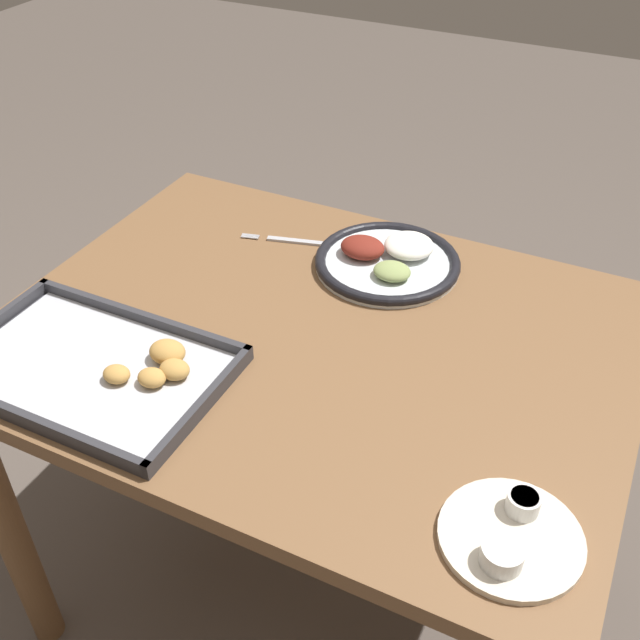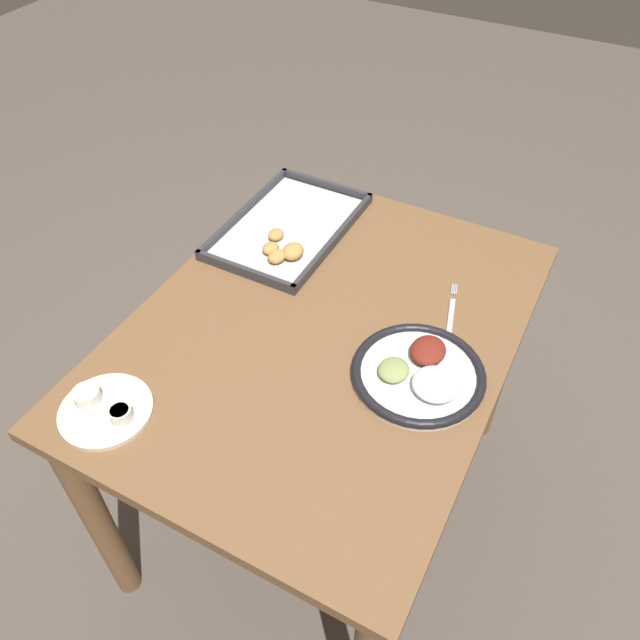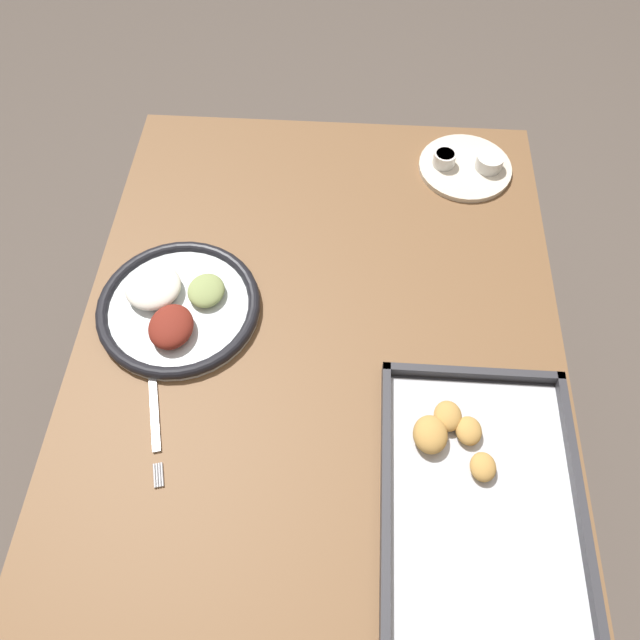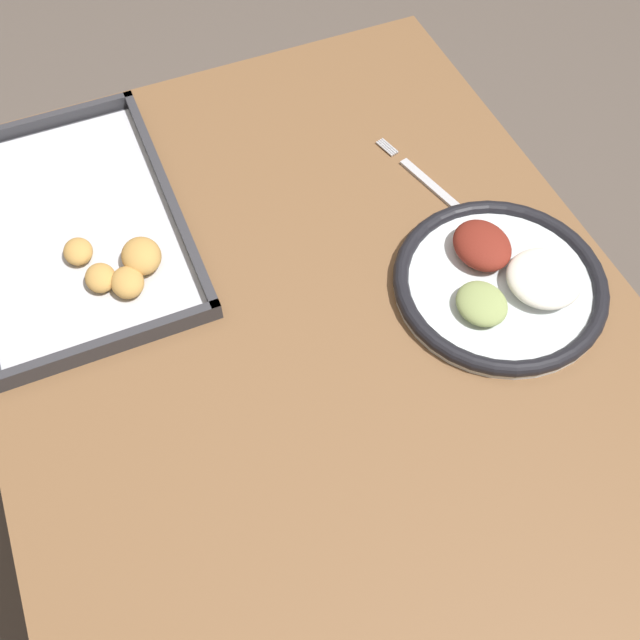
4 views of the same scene
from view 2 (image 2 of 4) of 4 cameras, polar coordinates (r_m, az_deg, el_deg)
name	(u,v)px [view 2 (image 2 of 4)]	position (r m, az deg, el deg)	size (l,w,h in m)	color
ground_plane	(322,498)	(1.94, 0.15, -15.93)	(8.00, 8.00, 0.00)	#564C44
dining_table	(322,364)	(1.44, 0.19, -4.05)	(1.03, 0.78, 0.73)	brown
dinner_plate	(420,373)	(1.26, 9.09, -4.79)	(0.27, 0.27, 0.05)	silver
fork	(451,319)	(1.39, 11.85, 0.13)	(0.20, 0.07, 0.00)	#B2B2B7
saucer_plate	(104,408)	(1.26, -19.12, -7.63)	(0.18, 0.18, 0.04)	beige
baking_tray	(288,230)	(1.60, -2.96, 8.19)	(0.42, 0.28, 0.04)	#333338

